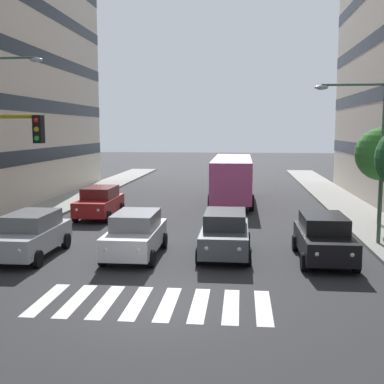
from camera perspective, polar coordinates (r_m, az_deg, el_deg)
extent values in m
plane|color=#2D2D30|center=(14.47, -4.61, -12.73)|extent=(180.00, 180.00, 0.00)
cube|color=silver|center=(14.27, 8.27, -13.07)|extent=(0.45, 2.80, 0.01)
cube|color=silver|center=(14.26, 4.56, -13.03)|extent=(0.45, 2.80, 0.01)
cube|color=silver|center=(14.30, 0.86, -12.95)|extent=(0.45, 2.80, 0.01)
cube|color=silver|center=(14.40, -2.80, -12.81)|extent=(0.45, 2.80, 0.01)
cube|color=silver|center=(14.56, -6.40, -12.62)|extent=(0.45, 2.80, 0.01)
cube|color=silver|center=(14.76, -9.89, -12.39)|extent=(0.45, 2.80, 0.01)
cube|color=silver|center=(15.02, -13.28, -12.13)|extent=(0.45, 2.80, 0.01)
cube|color=silver|center=(15.33, -16.53, -11.84)|extent=(0.45, 2.80, 0.01)
cube|color=black|center=(19.29, 15.02, -5.62)|extent=(1.80, 4.40, 0.80)
cube|color=black|center=(19.34, 15.00, -3.46)|extent=(1.58, 2.46, 0.60)
cylinder|color=black|center=(18.18, 18.54, -7.85)|extent=(0.22, 0.64, 0.64)
cylinder|color=black|center=(17.86, 12.85, -7.91)|extent=(0.22, 0.64, 0.64)
cylinder|color=black|center=(20.93, 16.80, -5.79)|extent=(0.22, 0.64, 0.64)
cylinder|color=black|center=(20.66, 11.87, -5.80)|extent=(0.22, 0.64, 0.64)
sphere|color=white|center=(17.33, 18.06, -6.93)|extent=(0.18, 0.18, 0.18)
sphere|color=white|center=(17.12, 14.27, -6.96)|extent=(0.18, 0.18, 0.18)
cube|color=#474C51|center=(19.47, 3.83, -5.26)|extent=(1.80, 4.40, 0.80)
cube|color=#343639|center=(19.52, 3.87, -3.13)|extent=(1.58, 2.46, 0.60)
cylinder|color=black|center=(18.14, 6.53, -7.53)|extent=(0.22, 0.64, 0.64)
cylinder|color=black|center=(18.21, 0.81, -7.43)|extent=(0.22, 0.64, 0.64)
cylinder|color=black|center=(20.96, 6.43, -5.50)|extent=(0.22, 0.64, 0.64)
cylinder|color=black|center=(21.02, 1.50, -5.42)|extent=(0.22, 0.64, 0.64)
sphere|color=white|center=(17.35, 5.50, -6.58)|extent=(0.18, 0.18, 0.18)
sphere|color=white|center=(17.39, 1.68, -6.51)|extent=(0.18, 0.18, 0.18)
cube|color=silver|center=(19.38, -6.59, -5.35)|extent=(1.80, 4.40, 0.80)
cube|color=gray|center=(19.43, -6.50, -3.21)|extent=(1.58, 2.46, 0.60)
cylinder|color=black|center=(17.92, -4.74, -7.70)|extent=(0.22, 0.64, 0.64)
cylinder|color=black|center=(18.32, -10.33, -7.46)|extent=(0.22, 0.64, 0.64)
cylinder|color=black|center=(20.69, -3.27, -5.64)|extent=(0.22, 0.64, 0.64)
cylinder|color=black|center=(21.05, -8.13, -5.48)|extent=(0.22, 0.64, 0.64)
sphere|color=white|center=(17.19, -6.25, -6.71)|extent=(0.18, 0.18, 0.18)
sphere|color=white|center=(17.47, -9.97, -6.56)|extent=(0.18, 0.18, 0.18)
cube|color=#B2B7BC|center=(20.20, -18.25, -5.16)|extent=(1.80, 4.40, 0.80)
cube|color=slate|center=(20.24, -18.10, -3.11)|extent=(1.58, 2.46, 0.60)
cylinder|color=black|center=(18.64, -17.48, -7.43)|extent=(0.22, 0.64, 0.64)
cylinder|color=black|center=(21.26, -14.39, -5.51)|extent=(0.22, 0.64, 0.64)
cylinder|color=black|center=(21.94, -18.83, -5.28)|extent=(0.22, 0.64, 0.64)
sphere|color=white|center=(18.04, -19.36, -6.42)|extent=(0.18, 0.18, 0.18)
cube|color=maroon|center=(28.04, -10.68, -1.49)|extent=(1.80, 4.40, 0.80)
cube|color=maroon|center=(28.13, -10.60, -0.02)|extent=(1.58, 2.46, 0.60)
cylinder|color=black|center=(26.48, -9.68, -2.86)|extent=(0.22, 0.64, 0.64)
cylinder|color=black|center=(27.01, -13.36, -2.76)|extent=(0.22, 0.64, 0.64)
cylinder|color=black|center=(29.25, -8.17, -1.87)|extent=(0.22, 0.64, 0.64)
cylinder|color=black|center=(29.73, -11.54, -1.79)|extent=(0.22, 0.64, 0.64)
sphere|color=white|center=(25.83, -10.80, -2.06)|extent=(0.18, 0.18, 0.18)
sphere|color=white|center=(26.18, -13.22, -2.00)|extent=(0.18, 0.18, 0.18)
cube|color=#DB5193|center=(33.51, 4.70, 1.81)|extent=(2.50, 10.50, 2.50)
cube|color=black|center=(33.46, 4.71, 2.75)|extent=(2.52, 9.87, 0.80)
cylinder|color=black|center=(30.01, 6.92, -1.26)|extent=(0.28, 1.00, 1.00)
cylinder|color=black|center=(30.07, 2.15, -1.20)|extent=(0.28, 1.00, 1.00)
cylinder|color=black|center=(36.78, 6.72, 0.32)|extent=(0.28, 1.00, 1.00)
cylinder|color=black|center=(36.82, 2.83, 0.37)|extent=(0.28, 1.00, 1.00)
cube|color=black|center=(14.12, -17.36, 6.96)|extent=(0.24, 0.28, 0.76)
sphere|color=red|center=(13.98, -17.64, 7.93)|extent=(0.14, 0.14, 0.14)
sphere|color=orange|center=(13.98, -17.60, 6.95)|extent=(0.14, 0.14, 0.14)
sphere|color=green|center=(13.99, -17.56, 5.97)|extent=(0.14, 0.14, 0.14)
cylinder|color=#4C6B56|center=(21.96, 21.17, 3.11)|extent=(0.16, 0.16, 6.76)
cylinder|color=#4C6B56|center=(21.68, 18.22, 11.73)|extent=(2.57, 0.10, 0.10)
ellipsoid|color=#B7BCC1|center=(21.44, 14.78, 11.64)|extent=(0.56, 0.28, 0.20)
cylinder|color=#4C6B56|center=(22.82, -20.18, 14.40)|extent=(2.15, 0.10, 0.10)
ellipsoid|color=#B7BCC1|center=(22.37, -17.61, 14.39)|extent=(0.56, 0.28, 0.20)
cylinder|color=#513823|center=(26.45, 20.97, -0.60)|extent=(0.20, 0.20, 2.76)
sphere|color=#387F33|center=(26.26, 21.19, 4.11)|extent=(2.66, 2.66, 2.66)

